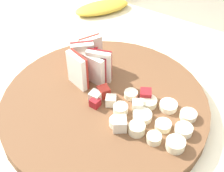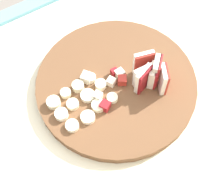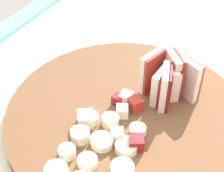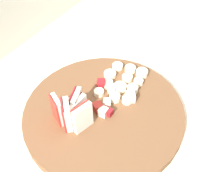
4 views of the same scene
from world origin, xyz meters
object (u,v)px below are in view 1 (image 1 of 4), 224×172
banana_slice_rows (154,119)px  banana_peel (102,8)px  cutting_board (103,107)px  apple_dice_pile (117,103)px  apple_wedge_fan (89,63)px

banana_slice_rows → banana_peel: size_ratio=0.96×
cutting_board → apple_dice_pile: (0.02, 0.00, 0.02)m
cutting_board → banana_peel: size_ratio=2.54×
apple_wedge_fan → apple_dice_pile: 0.09m
cutting_board → apple_wedge_fan: (-0.06, 0.04, 0.04)m
apple_dice_pile → cutting_board: bearing=-172.0°
cutting_board → banana_peel: 0.33m
apple_wedge_fan → apple_dice_pile: (0.08, -0.04, -0.02)m
apple_wedge_fan → banana_peel: apple_wedge_fan is taller
cutting_board → banana_slice_rows: 0.09m
apple_wedge_fan → apple_dice_pile: bearing=-25.7°
banana_slice_rows → banana_peel: banana_slice_rows is taller
cutting_board → banana_slice_rows: bearing=3.9°
apple_wedge_fan → banana_peel: (-0.13, 0.23, -0.04)m
apple_wedge_fan → cutting_board: bearing=-36.7°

